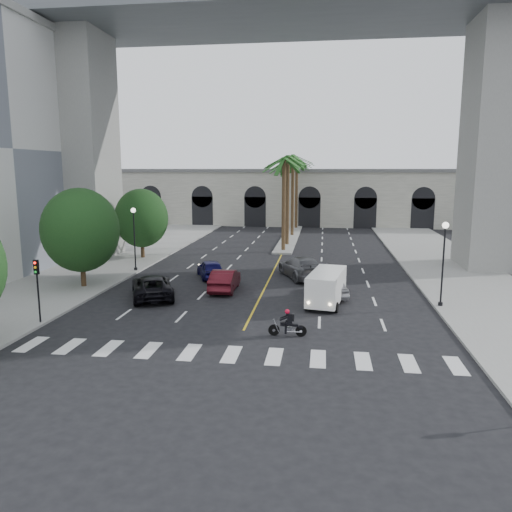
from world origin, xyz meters
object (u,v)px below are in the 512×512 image
at_px(car_a, 330,285).
at_px(motorcycle_rider, 289,324).
at_px(car_b, 225,280).
at_px(car_d, 302,267).
at_px(lamp_post_right, 443,257).
at_px(traffic_signal_far, 37,280).
at_px(car_e, 211,269).
at_px(car_c, 152,286).
at_px(lamp_post_left_far, 134,234).
at_px(cargo_van, 326,286).

bearing_deg(car_a, motorcycle_rider, 62.54).
bearing_deg(car_a, car_b, -17.79).
distance_m(car_b, car_d, 7.11).
distance_m(lamp_post_right, motorcycle_rider, 11.39).
height_order(lamp_post_right, car_d, lamp_post_right).
xyz_separation_m(traffic_signal_far, car_e, (6.65, 13.04, -1.78)).
relative_size(car_c, car_e, 1.28).
distance_m(lamp_post_left_far, car_c, 9.40).
xyz_separation_m(traffic_signal_far, car_b, (8.57, 9.14, -1.74)).
height_order(car_a, car_e, car_a).
height_order(motorcycle_rider, car_e, car_e).
distance_m(car_b, car_e, 4.34).
height_order(lamp_post_left_far, car_d, lamp_post_left_far).
bearing_deg(traffic_signal_far, car_a, 28.25).
distance_m(car_a, cargo_van, 2.21).
xyz_separation_m(car_a, car_d, (-2.15, 5.42, 0.10)).
height_order(lamp_post_right, motorcycle_rider, lamp_post_right).
bearing_deg(traffic_signal_far, car_b, 46.85).
distance_m(car_a, car_c, 11.95).
xyz_separation_m(lamp_post_left_far, car_a, (16.02, -5.94, -2.46)).
height_order(lamp_post_left_far, motorcycle_rider, lamp_post_left_far).
height_order(lamp_post_left_far, lamp_post_right, same).
relative_size(car_b, car_d, 0.79).
xyz_separation_m(car_a, car_e, (-9.27, 4.48, -0.03)).
bearing_deg(car_b, car_c, 29.67).
relative_size(car_a, car_b, 0.96).
xyz_separation_m(lamp_post_left_far, motorcycle_rider, (13.85, -14.55, -2.58)).
distance_m(lamp_post_right, traffic_signal_far, 23.62).
height_order(traffic_signal_far, cargo_van, traffic_signal_far).
bearing_deg(lamp_post_right, lamp_post_left_far, 160.67).
height_order(car_c, cargo_van, cargo_van).
height_order(lamp_post_left_far, car_a, lamp_post_left_far).
distance_m(lamp_post_right, car_e, 17.50).
bearing_deg(lamp_post_left_far, car_a, -20.35).
bearing_deg(car_e, car_a, 131.97).
distance_m(car_a, car_d, 5.83).
distance_m(lamp_post_right, car_a, 7.50).
height_order(traffic_signal_far, car_b, traffic_signal_far).
bearing_deg(lamp_post_left_far, lamp_post_right, -19.33).
xyz_separation_m(traffic_signal_far, car_d, (13.78, 13.97, -1.65)).
xyz_separation_m(motorcycle_rider, cargo_van, (1.93, 6.45, 0.53)).
bearing_deg(motorcycle_rider, car_c, 144.98).
bearing_deg(car_d, lamp_post_right, 117.81).
relative_size(traffic_signal_far, cargo_van, 0.70).
xyz_separation_m(car_b, cargo_van, (7.11, -2.74, 0.41)).
bearing_deg(car_d, car_e, -14.75).
distance_m(lamp_post_right, car_c, 18.70).
xyz_separation_m(car_c, car_d, (9.62, 7.48, 0.09)).
relative_size(car_c, cargo_van, 1.06).
xyz_separation_m(car_d, car_e, (-7.12, -0.94, -0.12)).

